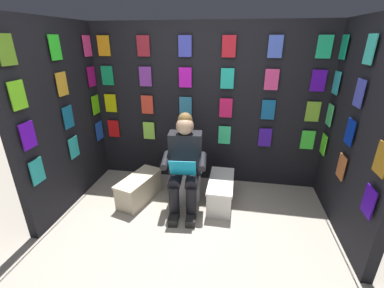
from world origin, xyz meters
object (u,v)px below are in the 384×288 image
(person_reading, at_px, (185,163))
(comic_longbox_far, at_px, (139,188))
(toilet, at_px, (187,174))
(comic_longbox_near, at_px, (221,192))

(person_reading, relative_size, comic_longbox_far, 1.62)
(toilet, relative_size, comic_longbox_near, 1.09)
(person_reading, height_order, comic_longbox_near, person_reading)
(toilet, relative_size, comic_longbox_far, 1.05)
(toilet, bearing_deg, comic_longbox_near, 160.08)
(person_reading, distance_m, comic_longbox_far, 0.75)
(toilet, distance_m, comic_longbox_far, 0.65)
(comic_longbox_near, bearing_deg, toilet, -13.75)
(comic_longbox_near, bearing_deg, person_reading, 14.06)
(toilet, bearing_deg, comic_longbox_far, 14.10)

